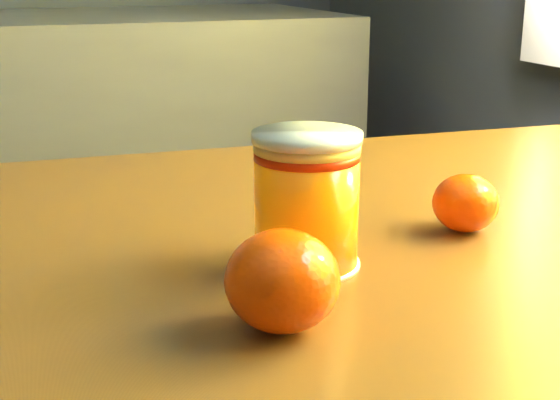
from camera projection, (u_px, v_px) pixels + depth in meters
name	position (u px, v px, depth m)	size (l,w,h in m)	color
table	(322.00, 363.00, 0.65)	(1.10, 0.80, 0.79)	brown
juice_glass	(306.00, 201.00, 0.57)	(0.08, 0.08, 0.10)	orange
orange_front	(283.00, 281.00, 0.48)	(0.07, 0.07, 0.06)	#F24404
orange_back	(466.00, 203.00, 0.66)	(0.06, 0.06, 0.05)	#F24404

